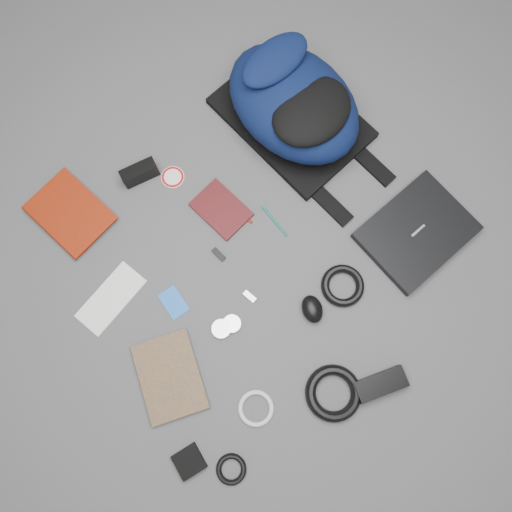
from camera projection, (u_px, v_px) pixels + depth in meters
ground at (256, 257)px, 1.51m from camera, size 4.00×4.00×0.00m
backpack at (294, 103)px, 1.51m from camera, size 0.38×0.53×0.21m
laptop at (416, 232)px, 1.51m from camera, size 0.32×0.25×0.03m
textbook_red at (48, 234)px, 1.51m from camera, size 0.21×0.26×0.03m
comic_book at (141, 387)px, 1.42m from camera, size 0.24×0.28×0.02m
envelope at (111, 298)px, 1.48m from camera, size 0.23×0.14×0.00m
dvd_case at (221, 209)px, 1.54m from camera, size 0.14×0.18×0.01m
compact_camera at (140, 173)px, 1.54m from camera, size 0.12×0.06×0.06m
sticker_disc at (173, 177)px, 1.57m from camera, size 0.09×0.09×0.00m
pen_teal at (274, 221)px, 1.53m from camera, size 0.01×0.12×0.01m
pen_red at (235, 209)px, 1.54m from camera, size 0.03×0.14×0.01m
id_badge at (174, 303)px, 1.48m from camera, size 0.06×0.09×0.00m
usb_black at (219, 254)px, 1.51m from camera, size 0.02×0.05×0.01m
usb_silver at (250, 296)px, 1.48m from camera, size 0.02×0.04×0.01m
mouse at (312, 309)px, 1.45m from camera, size 0.09×0.10×0.04m
headphone_left at (221, 329)px, 1.46m from camera, size 0.07×0.07×0.01m
headphone_right at (232, 324)px, 1.46m from camera, size 0.07×0.07×0.01m
cable_coil at (343, 286)px, 1.48m from camera, size 0.15×0.15×0.02m
power_brick at (380, 384)px, 1.41m from camera, size 0.16×0.11×0.04m
power_cord_coil at (333, 393)px, 1.41m from camera, size 0.19×0.19×0.03m
pouch at (189, 462)px, 1.37m from camera, size 0.08×0.08×0.02m
earbud_coil at (231, 469)px, 1.37m from camera, size 0.09×0.09×0.02m
white_cable_coil at (256, 408)px, 1.41m from camera, size 0.11×0.11×0.01m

